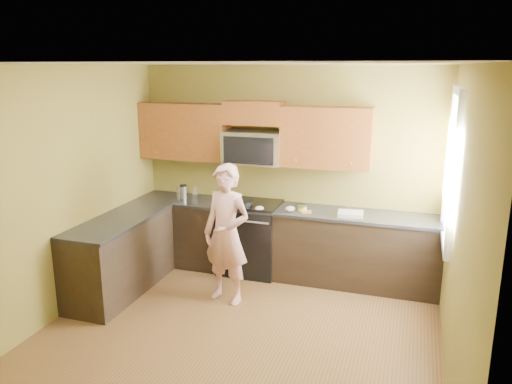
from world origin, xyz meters
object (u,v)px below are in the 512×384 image
at_px(microwave, 253,163).
at_px(travel_mug, 184,199).
at_px(stove, 250,237).
at_px(woman, 227,234).
at_px(frying_pan, 243,204).
at_px(butter_tub, 302,211).

height_order(microwave, travel_mug, microwave).
xyz_separation_m(stove, microwave, (0.00, 0.12, 0.97)).
xyz_separation_m(stove, travel_mug, (-0.96, -0.00, 0.44)).
height_order(stove, woman, woman).
bearing_deg(travel_mug, stove, 0.01).
relative_size(stove, travel_mug, 4.75).
xyz_separation_m(microwave, woman, (0.02, -1.02, -0.64)).
height_order(frying_pan, butter_tub, frying_pan).
bearing_deg(butter_tub, woman, -129.68).
relative_size(frying_pan, butter_tub, 3.75).
distance_m(microwave, travel_mug, 1.11).
bearing_deg(travel_mug, microwave, 7.41).
xyz_separation_m(frying_pan, butter_tub, (0.77, 0.04, -0.03)).
height_order(stove, frying_pan, frying_pan).
height_order(butter_tub, travel_mug, travel_mug).
distance_m(stove, microwave, 0.98).
distance_m(butter_tub, travel_mug, 1.67).
xyz_separation_m(microwave, butter_tub, (0.71, -0.18, -0.53)).
relative_size(woman, frying_pan, 3.79).
distance_m(woman, travel_mug, 1.33).
xyz_separation_m(stove, butter_tub, (0.71, -0.06, 0.45)).
bearing_deg(woman, travel_mug, 151.43).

